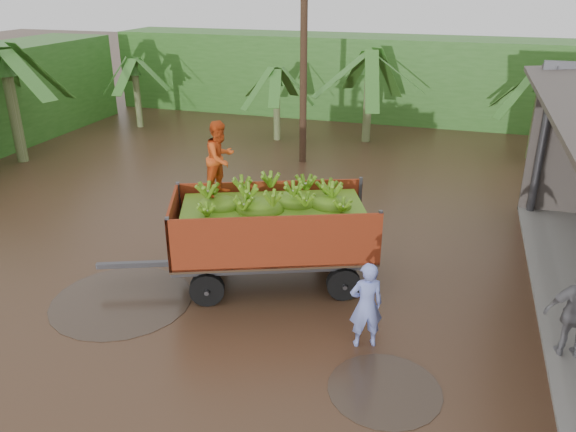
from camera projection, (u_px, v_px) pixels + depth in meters
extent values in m
plane|color=black|center=(287.00, 283.00, 12.02)|extent=(100.00, 100.00, 0.00)
cube|color=#2D661E|center=(348.00, 76.00, 25.90)|extent=(22.00, 3.00, 3.60)
cube|color=#47474C|center=(136.00, 264.00, 11.74)|extent=(1.57, 0.71, 0.11)
imported|color=#D64E19|center=(220.00, 158.00, 11.29)|extent=(0.78, 0.89, 1.53)
imported|color=#7E8FE6|center=(366.00, 305.00, 9.72)|extent=(0.70, 0.60, 1.63)
cylinder|color=#47301E|center=(304.00, 38.00, 18.26)|extent=(0.24, 0.24, 8.38)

